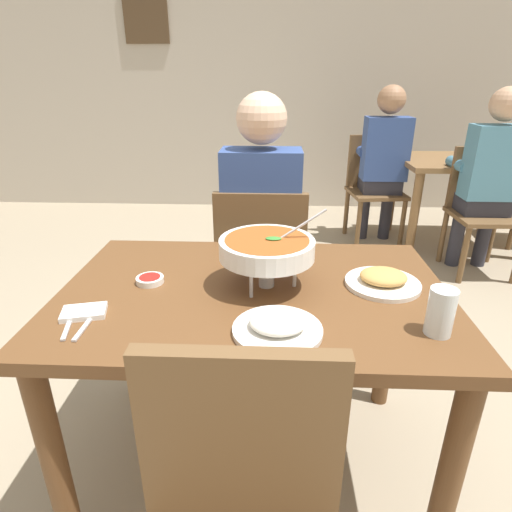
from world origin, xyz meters
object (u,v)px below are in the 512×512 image
Objects in this scene: rice_plate at (277,326)px; drink_glass at (440,314)px; patron_bg_left at (489,172)px; patron_bg_middle at (384,157)px; chair_bg_middle at (373,182)px; dining_table_main at (254,320)px; chair_diner_main at (261,265)px; appetizer_plate at (383,280)px; sauce_dish at (150,280)px; chair_bg_left at (481,203)px; diner_main at (261,217)px; curry_bowl at (267,249)px; dining_table_far at (460,175)px.

rice_plate is 1.85× the size of drink_glass.
patron_bg_middle is (-0.60, 0.57, 0.00)m from patron_bg_left.
patron_bg_left is (0.64, -0.68, 0.24)m from chair_bg_middle.
drink_glass is (0.50, -0.23, 0.17)m from dining_table_main.
chair_diner_main reaches higher than rice_plate.
sauce_dish is (-0.76, -0.01, -0.01)m from appetizer_plate.
appetizer_plate is 2.18m from chair_bg_left.
patron_bg_middle is (0.97, 1.67, 0.00)m from diner_main.
chair_bg_middle is at bearing 78.21° from appetizer_plate.
diner_main is 1.00× the size of patron_bg_left.
curry_bowl is 0.39m from appetizer_plate.
drink_glass is 0.14× the size of chair_bg_middle.
rice_plate reaches higher than dining_table_main.
patron_bg_middle reaches higher than chair_diner_main.
dining_table_main is 2.58m from patron_bg_middle.
appetizer_plate is at bearing 5.61° from dining_table_main.
dining_table_main is 0.94× the size of patron_bg_left.
patron_bg_left is (1.07, 2.05, -0.05)m from drink_glass.
patron_bg_middle is (0.47, 2.63, -0.05)m from drink_glass.
chair_bg_middle reaches higher than rice_plate.
dining_table_far is (1.11, 2.60, -0.19)m from drink_glass.
patron_bg_middle is at bearing 79.85° from drink_glass.
chair_bg_middle is at bearing 107.68° from patron_bg_middle.
chair_diner_main is 1.97m from chair_bg_left.
diner_main and patron_bg_middle have the same top height.
drink_glass reaches higher than dining_table_main.
diner_main is 14.56× the size of sauce_dish.
appetizer_plate reaches higher than dining_table_far.
appetizer_plate is at bearing 106.43° from drink_glass.
drink_glass is (0.42, 0.02, 0.04)m from rice_plate.
appetizer_plate is 2.62m from dining_table_far.
chair_bg_left is at bearing -92.96° from dining_table_far.
chair_bg_left is at bearing 43.72° from sauce_dish.
rice_plate is 0.42m from drink_glass.
chair_bg_left is at bearing 75.57° from patron_bg_left.
patron_bg_left is (1.57, 1.82, 0.12)m from dining_table_main.
dining_table_main is at bearing -111.95° from patron_bg_middle.
appetizer_plate is at bearing -101.79° from chair_bg_middle.
chair_bg_left reaches higher than dining_table_far.
patron_bg_left reaches higher than curry_bowl.
drink_glass is at bearing -73.57° from appetizer_plate.
curry_bowl is 2.55m from patron_bg_middle.
diner_main is at bearing 93.24° from curry_bowl.
chair_bg_left is at bearing 54.55° from rice_plate.
patron_bg_middle reaches higher than curry_bowl.
chair_diner_main is 0.79m from sauce_dish.
chair_diner_main is at bearing 90.00° from dining_table_main.
curry_bowl is (0.04, -0.70, 0.12)m from diner_main.
diner_main reaches higher than chair_bg_left.
chair_bg_middle is (0.93, 1.81, 0.00)m from chair_diner_main.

